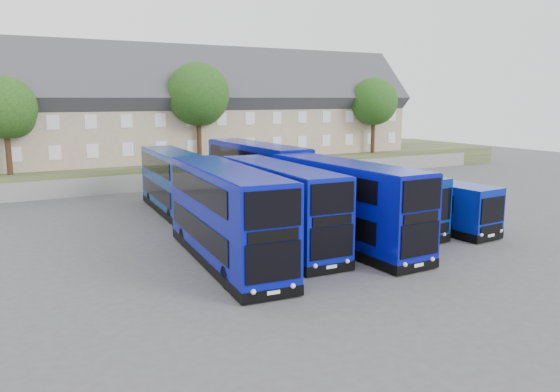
{
  "coord_description": "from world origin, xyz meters",
  "views": [
    {
      "loc": [
        -16.12,
        -22.51,
        7.96
      ],
      "look_at": [
        -0.55,
        5.47,
        2.2
      ],
      "focal_mm": 35.0,
      "sensor_mm": 36.0,
      "label": 1
    }
  ],
  "objects": [
    {
      "name": "dd_front_right",
      "position": [
        1.07,
        1.11,
        2.23
      ],
      "size": [
        2.83,
        11.48,
        4.54
      ],
      "rotation": [
        0.0,
        0.0,
        0.02
      ],
      "color": "#080DA1",
      "rests_on": "ground"
    },
    {
      "name": "terrace_row",
      "position": [
        0.0,
        30.0,
        6.6
      ],
      "size": [
        54.0,
        10.4,
        11.2
      ],
      "color": "tan",
      "rests_on": "earth_bank"
    },
    {
      "name": "tree_east",
      "position": [
        22.15,
        25.1,
        7.39
      ],
      "size": [
        5.12,
        5.12,
        8.16
      ],
      "color": "#382314",
      "rests_on": "earth_bank"
    },
    {
      "name": "tree_mid",
      "position": [
        2.15,
        25.6,
        8.07
      ],
      "size": [
        5.76,
        5.76,
        9.18
      ],
      "color": "#382314",
      "rests_on": "earth_bank"
    },
    {
      "name": "dd_front_left",
      "position": [
        -5.84,
        1.32,
        2.29
      ],
      "size": [
        3.75,
        11.91,
        4.66
      ],
      "rotation": [
        0.0,
        0.0,
        -0.09
      ],
      "color": "#08109E",
      "rests_on": "ground"
    },
    {
      "name": "coach_east_a",
      "position": [
        4.9,
        5.16,
        1.78
      ],
      "size": [
        3.31,
        13.34,
        3.62
      ],
      "rotation": [
        0.0,
        0.0,
        0.04
      ],
      "color": "navy",
      "rests_on": "ground"
    },
    {
      "name": "dd_rear_right",
      "position": [
        1.64,
        12.98,
        2.29
      ],
      "size": [
        2.79,
        11.77,
        4.67
      ],
      "rotation": [
        0.0,
        0.0,
        0.01
      ],
      "color": "#070F86",
      "rests_on": "ground"
    },
    {
      "name": "dd_front_mid",
      "position": [
        -2.16,
        2.69,
        2.17
      ],
      "size": [
        3.21,
        11.26,
        4.42
      ],
      "rotation": [
        0.0,
        0.0,
        -0.06
      ],
      "color": "#0813A4",
      "rests_on": "ground"
    },
    {
      "name": "coach_east_b",
      "position": [
        8.24,
        3.0,
        1.46
      ],
      "size": [
        2.96,
        11.02,
        2.98
      ],
      "rotation": [
        0.0,
        0.0,
        0.06
      ],
      "color": "#081B99",
      "rests_on": "ground"
    },
    {
      "name": "ground",
      "position": [
        0.0,
        0.0,
        0.0
      ],
      "size": [
        120.0,
        120.0,
        0.0
      ],
      "primitive_type": "plane",
      "color": "#434348",
      "rests_on": "ground"
    },
    {
      "name": "tree_far",
      "position": [
        28.15,
        32.1,
        7.73
      ],
      "size": [
        5.44,
        5.44,
        8.67
      ],
      "color": "#382314",
      "rests_on": "earth_bank"
    },
    {
      "name": "earth_bank",
      "position": [
        0.0,
        34.0,
        1.0
      ],
      "size": [
        80.0,
        20.0,
        2.0
      ],
      "primitive_type": "cube",
      "color": "#3A4728",
      "rests_on": "ground"
    },
    {
      "name": "tree_west",
      "position": [
        -13.85,
        25.1,
        7.05
      ],
      "size": [
        4.8,
        4.8,
        7.65
      ],
      "color": "#382314",
      "rests_on": "earth_bank"
    },
    {
      "name": "retaining_wall",
      "position": [
        0.0,
        24.0,
        0.75
      ],
      "size": [
        70.0,
        0.4,
        1.5
      ],
      "primitive_type": "cube",
      "color": "slate",
      "rests_on": "ground"
    },
    {
      "name": "dd_rear_left",
      "position": [
        -4.27,
        13.93,
        2.09
      ],
      "size": [
        3.25,
        10.87,
        4.26
      ],
      "rotation": [
        0.0,
        0.0,
        -0.07
      ],
      "color": "navy",
      "rests_on": "ground"
    }
  ]
}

